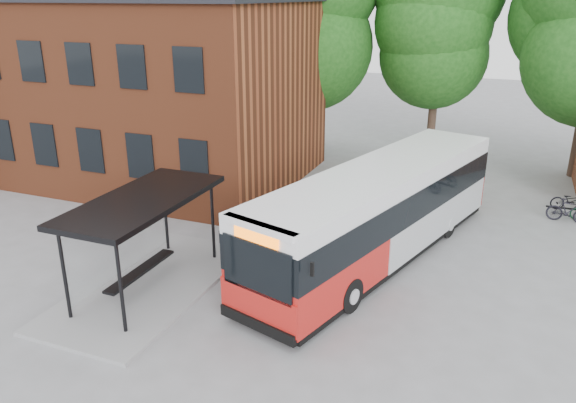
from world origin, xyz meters
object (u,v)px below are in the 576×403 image
at_px(bus_shelter, 146,243).
at_px(city_bus, 380,213).
at_px(bicycle_0, 572,201).
at_px(bicycle_1, 568,211).

bearing_deg(bus_shelter, city_bus, 38.52).
bearing_deg(bicycle_0, bicycle_1, 163.83).
height_order(city_bus, bicycle_0, city_bus).
height_order(bus_shelter, city_bus, city_bus).
bearing_deg(bicycle_1, city_bus, 139.01).
height_order(bus_shelter, bicycle_0, bus_shelter).
relative_size(bus_shelter, bicycle_0, 4.35).
relative_size(city_bus, bicycle_1, 7.81).
distance_m(bus_shelter, bicycle_1, 15.85).
relative_size(city_bus, bicycle_0, 7.64).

